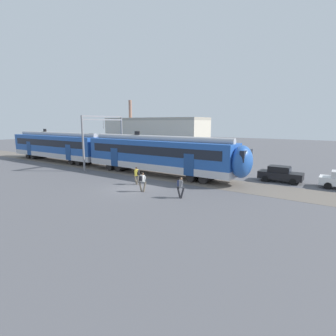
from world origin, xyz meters
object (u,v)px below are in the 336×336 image
object	(u,v)px
commuter_train	(103,150)
parked_car_black	(280,174)
pedestrian_white	(142,180)
pedestrian_yellow	(137,174)
pedestrian_grey	(180,185)

from	to	relation	value
commuter_train	parked_car_black	world-z (taller)	commuter_train
commuter_train	pedestrian_white	distance (m)	13.61
commuter_train	pedestrian_yellow	bearing A→B (deg)	-26.06
pedestrian_white	pedestrian_grey	world-z (taller)	same
pedestrian_yellow	pedestrian_grey	world-z (taller)	same
commuter_train	pedestrian_yellow	world-z (taller)	commuter_train
commuter_train	pedestrian_white	bearing A→B (deg)	-28.66
pedestrian_yellow	parked_car_black	distance (m)	13.88
pedestrian_yellow	pedestrian_grey	size ratio (longest dim) A/B	1.00
pedestrian_grey	pedestrian_white	bearing A→B (deg)	-176.39
commuter_train	pedestrian_yellow	size ratio (longest dim) A/B	22.83
pedestrian_white	pedestrian_yellow	bearing A→B (deg)	140.68
pedestrian_yellow	parked_car_black	size ratio (longest dim) A/B	0.42
pedestrian_grey	commuter_train	bearing A→B (deg)	157.92
pedestrian_grey	parked_car_black	xyz separation A→B (m)	(5.13, 10.21, -0.21)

